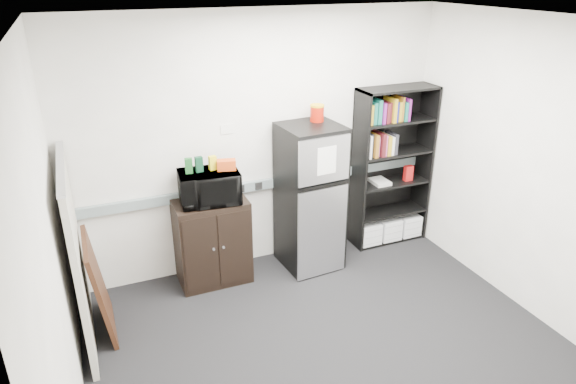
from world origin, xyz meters
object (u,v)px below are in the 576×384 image
(bookshelf, at_px, (391,168))
(cabinet, at_px, (212,241))
(cubicle_partition, at_px, (77,255))
(microwave, at_px, (209,187))
(refrigerator, at_px, (310,198))

(bookshelf, bearing_deg, cabinet, -178.29)
(cubicle_partition, distance_m, cabinet, 1.38)
(bookshelf, bearing_deg, microwave, -177.87)
(bookshelf, xyz_separation_m, cubicle_partition, (-3.43, -0.49, -0.10))
(cubicle_partition, distance_m, microwave, 1.35)
(cabinet, relative_size, microwave, 1.57)
(refrigerator, bearing_deg, cabinet, 171.58)
(cubicle_partition, distance_m, refrigerator, 2.36)
(bookshelf, bearing_deg, refrigerator, -172.49)
(cubicle_partition, relative_size, refrigerator, 1.02)
(cabinet, xyz_separation_m, refrigerator, (1.07, -0.08, 0.34))
(refrigerator, bearing_deg, bookshelf, 3.38)
(cubicle_partition, relative_size, microwave, 2.81)
(bookshelf, xyz_separation_m, microwave, (-2.16, -0.08, 0.15))
(microwave, bearing_deg, bookshelf, 7.25)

